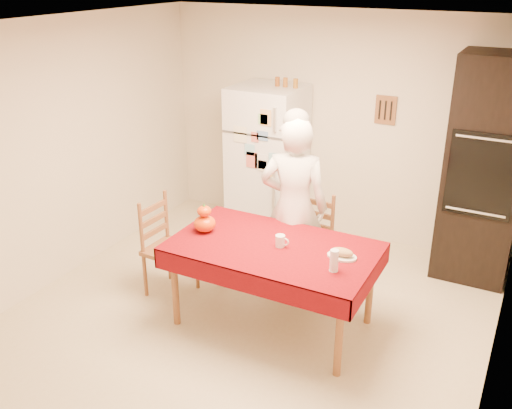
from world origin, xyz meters
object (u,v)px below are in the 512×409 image
Objects in this scene: dining_table at (273,253)px; chair_far at (309,238)px; refrigerator at (267,162)px; coffee_mug at (280,241)px; chair_left at (164,243)px; pumpkin_lower at (205,224)px; oven_cabinet at (485,171)px; seated_woman at (294,208)px; wine_glass at (334,261)px; bread_plate at (342,257)px.

chair_far is at bearing 88.04° from dining_table.
refrigerator is 17.00× the size of coffee_mug.
refrigerator is 1.00× the size of dining_table.
chair_left is 4.93× the size of pumpkin_lower.
coffee_mug is 0.71m from pumpkin_lower.
oven_cabinet reaches higher than seated_woman.
dining_table is at bearing -86.84° from chair_far.
wine_glass is (1.48, -1.85, -0.00)m from refrigerator.
pumpkin_lower is at bearing -126.12° from chair_far.
dining_table is 7.08× the size of bread_plate.
refrigerator is at bearing 139.35° from chair_far.
wine_glass is at bearing -53.03° from chair_far.
seated_woman reaches higher than bread_plate.
refrigerator is 8.82× the size of pumpkin_lower.
wine_glass is 0.24m from bread_plate.
dining_table is 0.99× the size of seated_woman.
chair_far reaches higher than wine_glass.
chair_far reaches higher than dining_table.
oven_cabinet reaches higher than dining_table.
oven_cabinet is at bearing 40.91° from chair_far.
bread_plate is at bearing 4.21° from pumpkin_lower.
dining_table is 0.76m from chair_far.
bread_plate is (-0.01, 0.23, -0.08)m from wine_glass.
wine_glass is at bearing -93.34° from chair_left.
dining_table is (-1.39, -1.73, -0.41)m from oven_cabinet.
refrigerator is at bearing -68.18° from seated_woman.
chair_far is 1.12m from wine_glass.
seated_woman is 9.77× the size of wine_glass.
chair_left reaches higher than bread_plate.
dining_table is 1.79× the size of chair_left.
chair_far is 1.07m from pumpkin_lower.
wine_glass is (1.24, -0.14, 0.02)m from pumpkin_lower.
wine_glass reaches higher than coffee_mug.
wine_glass is at bearing -6.45° from pumpkin_lower.
seated_woman is 7.17× the size of bread_plate.
chair_far is (0.03, 0.74, -0.18)m from dining_table.
seated_woman reaches higher than chair_left.
chair_left is 1.24m from coffee_mug.
oven_cabinet is 1.29× the size of dining_table.
seated_woman is at bearing -142.36° from oven_cabinet.
chair_left is (-1.14, 0.03, -0.18)m from dining_table.
oven_cabinet is at bearing 52.08° from coffee_mug.
chair_left is at bearing 178.60° from dining_table.
pumpkin_lower is (0.24, -1.71, -0.02)m from refrigerator.
bread_plate reaches higher than dining_table.
refrigerator reaches higher than pumpkin_lower.
dining_table is 0.63m from wine_glass.
coffee_mug is at bearing 161.30° from wine_glass.
pumpkin_lower is at bearing 32.63° from seated_woman.
pumpkin_lower reaches higher than dining_table.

